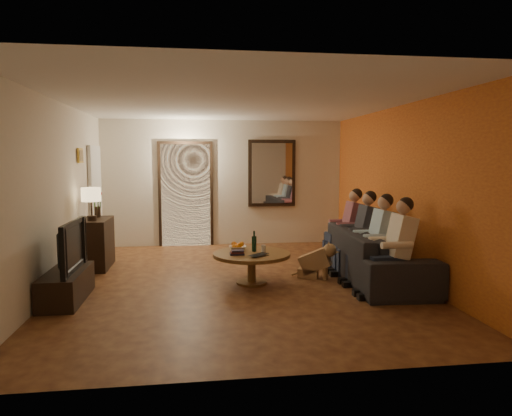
{
  "coord_description": "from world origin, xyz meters",
  "views": [
    {
      "loc": [
        -0.63,
        -6.53,
        1.77
      ],
      "look_at": [
        0.3,
        0.3,
        1.05
      ],
      "focal_mm": 32.0,
      "sensor_mm": 36.0,
      "label": 1
    }
  ],
  "objects": [
    {
      "name": "laptop",
      "position": [
        0.28,
        -0.42,
        0.46
      ],
      "size": [
        0.38,
        0.38,
        0.03
      ],
      "primitive_type": "imported",
      "rotation": [
        0.0,
        0.0,
        0.77
      ],
      "color": "black",
      "rests_on": "coffee_table"
    },
    {
      "name": "mirror_frame",
      "position": [
        1.0,
        2.96,
        1.5
      ],
      "size": [
        1.0,
        0.05,
        1.4
      ],
      "primitive_type": "cube",
      "color": "black",
      "rests_on": "back_wall"
    },
    {
      "name": "wine_glass",
      "position": [
        0.36,
        -0.09,
        0.5
      ],
      "size": [
        0.06,
        0.06,
        0.1
      ],
      "primitive_type": "cylinder",
      "color": "silver",
      "rests_on": "coffee_table"
    },
    {
      "name": "door_trim",
      "position": [
        -0.8,
        2.97,
        1.05
      ],
      "size": [
        1.12,
        0.04,
        2.22
      ],
      "primitive_type": "cube",
      "color": "black",
      "rests_on": "floor"
    },
    {
      "name": "sofa",
      "position": [
        2.05,
        -0.12,
        0.37
      ],
      "size": [
        2.61,
        1.15,
        0.74
      ],
      "primitive_type": "imported",
      "rotation": [
        0.0,
        0.0,
        1.51
      ],
      "color": "black",
      "rests_on": "floor"
    },
    {
      "name": "dresser",
      "position": [
        -2.25,
        1.18,
        0.41
      ],
      "size": [
        0.45,
        0.92,
        0.81
      ],
      "primitive_type": "cube",
      "color": "black",
      "rests_on": "floor"
    },
    {
      "name": "person_b",
      "position": [
        1.95,
        -0.42,
        0.6
      ],
      "size": [
        0.6,
        0.4,
        1.2
      ],
      "primitive_type": null,
      "color": "tan",
      "rests_on": "sofa"
    },
    {
      "name": "person_d",
      "position": [
        1.95,
        0.78,
        0.6
      ],
      "size": [
        0.6,
        0.4,
        1.2
      ],
      "primitive_type": null,
      "color": "tan",
      "rests_on": "sofa"
    },
    {
      "name": "tv",
      "position": [
        -2.25,
        -0.62,
        0.7
      ],
      "size": [
        1.1,
        0.14,
        0.63
      ],
      "primitive_type": "imported",
      "rotation": [
        0.0,
        0.0,
        1.57
      ],
      "color": "black",
      "rests_on": "tv_stand"
    },
    {
      "name": "mirror_glass",
      "position": [
        1.0,
        2.93,
        1.5
      ],
      "size": [
        0.86,
        0.02,
        1.26
      ],
      "primitive_type": "cube",
      "color": "white",
      "rests_on": "back_wall"
    },
    {
      "name": "left_wall",
      "position": [
        -2.5,
        0.0,
        1.3
      ],
      "size": [
        0.02,
        6.0,
        2.6
      ],
      "primitive_type": "cube",
      "color": "beige",
      "rests_on": "floor"
    },
    {
      "name": "coffee_table",
      "position": [
        0.18,
        -0.14,
        0.23
      ],
      "size": [
        1.29,
        1.29,
        0.45
      ],
      "primitive_type": "cylinder",
      "rotation": [
        0.0,
        0.0,
        0.18
      ],
      "color": "brown",
      "rests_on": "floor"
    },
    {
      "name": "wine_bottle",
      "position": [
        0.23,
        -0.04,
        0.6
      ],
      "size": [
        0.07,
        0.07,
        0.31
      ],
      "primitive_type": null,
      "color": "black",
      "rests_on": "coffee_table"
    },
    {
      "name": "floor",
      "position": [
        0.0,
        0.0,
        0.0
      ],
      "size": [
        5.0,
        6.0,
        0.01
      ],
      "primitive_type": "cube",
      "color": "#472113",
      "rests_on": "ground"
    },
    {
      "name": "person_a",
      "position": [
        1.95,
        -1.02,
        0.6
      ],
      "size": [
        0.6,
        0.4,
        1.2
      ],
      "primitive_type": null,
      "color": "tan",
      "rests_on": "sofa"
    },
    {
      "name": "kitchen_doorway",
      "position": [
        -0.8,
        2.98,
        1.05
      ],
      "size": [
        1.0,
        0.06,
        2.1
      ],
      "primitive_type": "cube",
      "color": "#FFE0A5",
      "rests_on": "floor"
    },
    {
      "name": "front_wall",
      "position": [
        0.0,
        -3.0,
        1.3
      ],
      "size": [
        5.0,
        0.02,
        2.6
      ],
      "primitive_type": "cube",
      "color": "beige",
      "rests_on": "floor"
    },
    {
      "name": "back_wall",
      "position": [
        0.0,
        3.0,
        1.3
      ],
      "size": [
        5.0,
        0.02,
        2.6
      ],
      "primitive_type": "cube",
      "color": "beige",
      "rests_on": "floor"
    },
    {
      "name": "bowl",
      "position": [
        -0.0,
        0.08,
        0.48
      ],
      "size": [
        0.26,
        0.26,
        0.06
      ],
      "primitive_type": "imported",
      "color": "white",
      "rests_on": "coffee_table"
    },
    {
      "name": "framed_art",
      "position": [
        -2.47,
        1.3,
        1.85
      ],
      "size": [
        0.03,
        0.28,
        0.24
      ],
      "primitive_type": "cube",
      "color": "#B28C33",
      "rests_on": "left_wall"
    },
    {
      "name": "right_wall",
      "position": [
        2.5,
        0.0,
        1.3
      ],
      "size": [
        0.02,
        6.0,
        2.6
      ],
      "primitive_type": "cube",
      "color": "beige",
      "rests_on": "floor"
    },
    {
      "name": "person_c",
      "position": [
        1.95,
        0.18,
        0.6
      ],
      "size": [
        0.6,
        0.4,
        1.2
      ],
      "primitive_type": null,
      "color": "tan",
      "rests_on": "sofa"
    },
    {
      "name": "ceiling",
      "position": [
        0.0,
        0.0,
        2.6
      ],
      "size": [
        5.0,
        6.0,
        0.01
      ],
      "primitive_type": "cube",
      "color": "white",
      "rests_on": "back_wall"
    },
    {
      "name": "table_lamp",
      "position": [
        -2.25,
        0.96,
        1.08
      ],
      "size": [
        0.3,
        0.3,
        0.54
      ],
      "primitive_type": null,
      "color": "beige",
      "rests_on": "dresser"
    },
    {
      "name": "dog",
      "position": [
        1.16,
        0.03,
        0.28
      ],
      "size": [
        0.61,
        0.45,
        0.56
      ],
      "primitive_type": null,
      "rotation": [
        0.0,
        0.0,
        -0.44
      ],
      "color": "#9B8047",
      "rests_on": "floor"
    },
    {
      "name": "flower_vase",
      "position": [
        -2.25,
        1.4,
        1.03
      ],
      "size": [
        0.14,
        0.14,
        0.44
      ],
      "primitive_type": null,
      "color": "red",
      "rests_on": "dresser"
    },
    {
      "name": "tv_stand",
      "position": [
        -2.25,
        -0.62,
        0.19
      ],
      "size": [
        0.45,
        1.15,
        0.38
      ],
      "primitive_type": "cube",
      "color": "black",
      "rests_on": "floor"
    },
    {
      "name": "art_canvas",
      "position": [
        -2.46,
        1.3,
        1.85
      ],
      "size": [
        0.01,
        0.22,
        0.18
      ],
      "primitive_type": "cube",
      "color": "brown",
      "rests_on": "left_wall"
    },
    {
      "name": "book_stack",
      "position": [
        -0.04,
        -0.24,
        0.48
      ],
      "size": [
        0.2,
        0.15,
        0.07
      ],
      "primitive_type": null,
      "color": "black",
      "rests_on": "coffee_table"
    },
    {
      "name": "white_door",
      "position": [
        -2.46,
        2.3,
        1.02
      ],
      "size": [
        0.06,
        0.85,
        2.04
      ],
      "primitive_type": "cube",
      "color": "white",
      "rests_on": "floor"
    },
    {
      "name": "oranges",
      "position": [
        -0.0,
        0.08,
        0.55
      ],
      "size": [
        0.2,
        0.2,
        0.08
      ],
      "primitive_type": null,
      "color": "orange",
      "rests_on": "bowl"
    },
    {
      "name": "fridge_glimpse",
      "position": [
        -0.55,
        2.98,
        0.9
      ],
      "size": [
        0.45,
        0.03,
        1.7
      ],
      "primitive_type": "cube",
      "color": "silver",
      "rests_on": "floor"
    },
    {
      "name": "orange_accent",
      "position": [
        2.49,
        0.0,
        1.3
      ],
      "size": [
        0.01,
        6.0,
        2.6
      ],
      "primitive_type": "cube",
      "color": "#B84D1F",
      "rests_on": "right_wall"
    }
  ]
}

